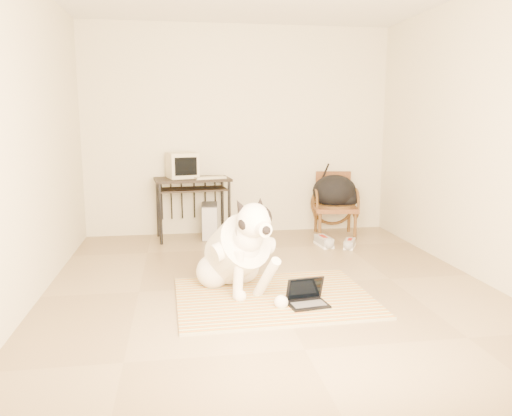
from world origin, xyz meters
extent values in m
plane|color=#907A58|center=(0.00, 0.00, 0.00)|extent=(4.50, 4.50, 0.00)
plane|color=beige|center=(0.00, 2.25, 1.35)|extent=(4.50, 0.00, 4.50)
plane|color=beige|center=(0.00, -2.25, 1.35)|extent=(4.50, 0.00, 4.50)
plane|color=beige|center=(-2.00, 0.00, 1.35)|extent=(0.00, 4.50, 4.50)
plane|color=beige|center=(2.00, 0.00, 1.35)|extent=(0.00, 4.50, 4.50)
cube|color=orange|center=(-0.01, -0.85, 0.01)|extent=(1.64, 0.29, 0.02)
cube|color=#37692A|center=(-0.01, -0.60, 0.01)|extent=(1.64, 0.29, 0.02)
cube|color=#513673|center=(-0.02, -0.35, 0.01)|extent=(1.64, 0.29, 0.02)
cube|color=#D8D541|center=(-0.03, -0.09, 0.01)|extent=(1.64, 0.29, 0.02)
cube|color=#BBB18C|center=(-0.04, 0.16, 0.01)|extent=(1.64, 0.29, 0.02)
sphere|color=white|center=(-0.51, 0.01, 0.16)|extent=(0.31, 0.31, 0.31)
sphere|color=white|center=(-0.23, 0.11, 0.16)|extent=(0.31, 0.31, 0.31)
ellipsoid|color=white|center=(-0.37, 0.05, 0.18)|extent=(0.38, 0.35, 0.31)
ellipsoid|color=white|center=(-0.30, -0.13, 0.39)|extent=(0.60, 0.79, 0.67)
cylinder|color=white|center=(-0.31, -0.12, 0.39)|extent=(0.63, 0.72, 0.61)
sphere|color=white|center=(-0.24, -0.31, 0.54)|extent=(0.26, 0.26, 0.26)
sphere|color=white|center=(-0.20, -0.41, 0.70)|extent=(0.28, 0.28, 0.28)
ellipsoid|color=black|center=(-0.16, -0.39, 0.72)|extent=(0.22, 0.25, 0.21)
cylinder|color=white|center=(-0.16, -0.52, 0.66)|extent=(0.16, 0.18, 0.12)
sphere|color=black|center=(-0.14, -0.60, 0.66)|extent=(0.07, 0.07, 0.07)
cone|color=black|center=(-0.31, -0.38, 0.81)|extent=(0.16, 0.16, 0.18)
cone|color=black|center=(-0.14, -0.32, 0.81)|extent=(0.15, 0.17, 0.18)
torus|color=white|center=(-0.23, -0.33, 0.59)|extent=(0.28, 0.21, 0.23)
cylinder|color=white|center=(-0.33, -0.36, 0.23)|extent=(0.12, 0.15, 0.43)
cylinder|color=white|center=(-0.10, -0.41, 0.20)|extent=(0.21, 0.39, 0.43)
sphere|color=white|center=(-0.32, -0.38, 0.05)|extent=(0.11, 0.11, 0.11)
sphere|color=white|center=(-0.01, -0.59, 0.06)|extent=(0.11, 0.11, 0.11)
cone|color=black|center=(-0.48, 0.30, 0.05)|extent=(0.32, 0.38, 0.11)
cube|color=black|center=(0.21, -0.60, 0.03)|extent=(0.34, 0.26, 0.02)
cube|color=#515053|center=(0.21, -0.61, 0.04)|extent=(0.28, 0.16, 0.00)
cube|color=black|center=(0.20, -0.52, 0.14)|extent=(0.32, 0.12, 0.21)
cube|color=black|center=(0.20, -0.53, 0.14)|extent=(0.28, 0.10, 0.18)
cube|color=black|center=(-0.63, 1.96, 0.76)|extent=(0.98, 0.62, 0.03)
cube|color=black|center=(-0.63, 1.91, 0.64)|extent=(0.87, 0.50, 0.02)
cylinder|color=black|center=(-1.02, 1.70, 0.37)|extent=(0.04, 0.04, 0.75)
cylinder|color=black|center=(-1.07, 2.13, 0.37)|extent=(0.04, 0.04, 0.75)
cylinder|color=black|center=(-0.18, 1.79, 0.37)|extent=(0.04, 0.04, 0.75)
cylinder|color=black|center=(-0.23, 2.22, 0.37)|extent=(0.04, 0.04, 0.75)
cube|color=beige|center=(-0.75, 2.02, 0.93)|extent=(0.42, 0.41, 0.32)
cube|color=black|center=(-0.71, 1.86, 0.93)|extent=(0.27, 0.08, 0.22)
cube|color=beige|center=(-0.41, 1.86, 0.79)|extent=(0.40, 0.23, 0.02)
cube|color=#515053|center=(-0.41, 1.98, 0.22)|extent=(0.23, 0.47, 0.43)
cube|color=silver|center=(-0.43, 1.75, 0.22)|extent=(0.19, 0.03, 0.41)
cube|color=brown|center=(1.21, 1.83, 0.36)|extent=(0.62, 0.60, 0.06)
cylinder|color=#3D2510|center=(1.21, 1.83, 0.40)|extent=(0.50, 0.50, 0.04)
cube|color=brown|center=(1.25, 2.07, 0.61)|extent=(0.47, 0.11, 0.41)
cylinder|color=#3D2510|center=(0.95, 1.65, 0.17)|extent=(0.04, 0.04, 0.34)
cylinder|color=#3D2510|center=(1.02, 2.09, 0.17)|extent=(0.04, 0.04, 0.34)
cylinder|color=#3D2510|center=(1.39, 1.58, 0.17)|extent=(0.04, 0.04, 0.34)
cylinder|color=#3D2510|center=(1.46, 2.02, 0.17)|extent=(0.04, 0.04, 0.34)
ellipsoid|color=black|center=(1.20, 1.87, 0.58)|extent=(0.57, 0.47, 0.42)
ellipsoid|color=black|center=(1.35, 1.83, 0.50)|extent=(0.36, 0.29, 0.24)
cube|color=white|center=(0.91, 1.32, 0.02)|extent=(0.17, 0.35, 0.03)
cube|color=gray|center=(0.91, 1.32, 0.06)|extent=(0.16, 0.33, 0.11)
cube|color=maroon|center=(0.91, 1.32, 0.11)|extent=(0.07, 0.17, 0.02)
cube|color=white|center=(1.19, 1.20, 0.01)|extent=(0.23, 0.30, 0.03)
cube|color=gray|center=(1.19, 1.20, 0.05)|extent=(0.22, 0.29, 0.09)
cube|color=maroon|center=(1.19, 1.20, 0.09)|extent=(0.10, 0.14, 0.02)
camera|label=1|loc=(-0.80, -4.32, 1.51)|focal=35.00mm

